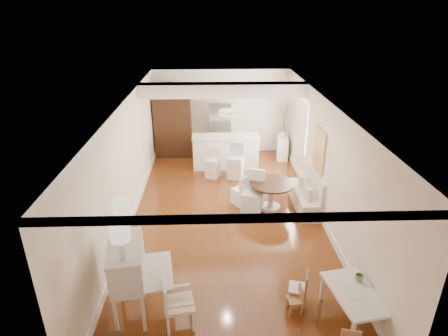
{
  "coord_description": "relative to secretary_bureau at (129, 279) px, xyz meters",
  "views": [
    {
      "loc": [
        -0.32,
        -7.71,
        4.74
      ],
      "look_at": [
        -0.05,
        0.3,
        1.2
      ],
      "focal_mm": 30.0,
      "sensor_mm": 36.0,
      "label": 1
    }
  ],
  "objects": [
    {
      "name": "room",
      "position": [
        1.74,
        3.2,
        1.32
      ],
      "size": [
        9.0,
        9.04,
        2.82
      ],
      "color": "brown",
      "rests_on": "ground"
    },
    {
      "name": "secretary_bureau",
      "position": [
        0.0,
        0.0,
        0.0
      ],
      "size": [
        1.18,
        1.2,
        1.32
      ],
      "primitive_type": "cube",
      "rotation": [
        0.0,
        0.0,
        0.16
      ],
      "color": "beige",
      "rests_on": "ground"
    },
    {
      "name": "gustavian_armchair",
      "position": [
        0.83,
        -0.31,
        -0.23
      ],
      "size": [
        0.57,
        0.57,
        0.86
      ],
      "primitive_type": "cube",
      "rotation": [
        0.0,
        0.0,
        1.74
      ],
      "color": "silver",
      "rests_on": "ground"
    },
    {
      "name": "kids_table",
      "position": [
        3.6,
        -0.31,
        -0.38
      ],
      "size": [
        0.86,
        1.22,
        0.56
      ],
      "primitive_type": "cube",
      "rotation": [
        0.0,
        0.0,
        0.17
      ],
      "color": "white",
      "rests_on": "ground"
    },
    {
      "name": "kids_chair_a",
      "position": [
        2.71,
        -0.1,
        -0.41
      ],
      "size": [
        0.27,
        0.27,
        0.5
      ],
      "primitive_type": "cube",
      "rotation": [
        0.0,
        0.0,
        -1.44
      ],
      "color": "#A07948",
      "rests_on": "ground"
    },
    {
      "name": "kids_chair_b",
      "position": [
        2.8,
        0.11,
        -0.34
      ],
      "size": [
        0.37,
        0.37,
        0.63
      ],
      "primitive_type": "cube",
      "rotation": [
        0.0,
        0.0,
        -1.85
      ],
      "color": "#946543",
      "rests_on": "ground"
    },
    {
      "name": "banquette",
      "position": [
        3.69,
        3.38,
        -0.17
      ],
      "size": [
        0.52,
        1.6,
        0.98
      ],
      "primitive_type": "cube",
      "color": "silver",
      "rests_on": "ground"
    },
    {
      "name": "dining_table",
      "position": [
        2.81,
        3.29,
        -0.29
      ],
      "size": [
        1.41,
        1.41,
        0.74
      ],
      "primitive_type": "cylinder",
      "rotation": [
        0.0,
        0.0,
        0.37
      ],
      "color": "#3F2314",
      "rests_on": "ground"
    },
    {
      "name": "slip_chair_near",
      "position": [
        2.35,
        3.24,
        -0.14
      ],
      "size": [
        0.62,
        0.64,
        1.03
      ],
      "primitive_type": "cube",
      "rotation": [
        0.0,
        0.0,
        -0.31
      ],
      "color": "silver",
      "rests_on": "ground"
    },
    {
      "name": "slip_chair_far",
      "position": [
        2.11,
        3.6,
        -0.24
      ],
      "size": [
        0.56,
        0.56,
        0.83
      ],
      "primitive_type": "cube",
      "rotation": [
        0.0,
        0.0,
        -2.54
      ],
      "color": "white",
      "rests_on": "ground"
    },
    {
      "name": "breakfast_counter",
      "position": [
        1.8,
        5.98,
        -0.14
      ],
      "size": [
        2.05,
        0.65,
        1.03
      ],
      "primitive_type": "cube",
      "color": "white",
      "rests_on": "ground"
    },
    {
      "name": "bar_stool_left",
      "position": [
        1.38,
        5.23,
        -0.21
      ],
      "size": [
        0.46,
        0.46,
        0.9
      ],
      "primitive_type": "cube",
      "rotation": [
        0.0,
        0.0,
        -0.36
      ],
      "color": "white",
      "rests_on": "ground"
    },
    {
      "name": "bar_stool_right",
      "position": [
        2.06,
        5.16,
        -0.13
      ],
      "size": [
        0.53,
        0.53,
        1.05
      ],
      "primitive_type": "cube",
      "rotation": [
        0.0,
        0.0,
        -0.3
      ],
      "color": "silver",
      "rests_on": "ground"
    },
    {
      "name": "pantry_cabinet",
      "position": [
        0.1,
        7.06,
        0.49
      ],
      "size": [
        1.2,
        0.6,
        2.3
      ],
      "primitive_type": "cube",
      "color": "#381E11",
      "rests_on": "ground"
    },
    {
      "name": "fridge",
      "position": [
        2.0,
        7.03,
        0.24
      ],
      "size": [
        0.75,
        0.65,
        1.8
      ],
      "primitive_type": "imported",
      "color": "silver",
      "rests_on": "ground"
    },
    {
      "name": "sideboard",
      "position": [
        3.7,
        6.69,
        -0.29
      ],
      "size": [
        0.43,
        0.81,
        0.74
      ],
      "primitive_type": "cube",
      "rotation": [
        0.0,
        0.0,
        -0.12
      ],
      "color": "white",
      "rests_on": "ground"
    },
    {
      "name": "pencil_cup",
      "position": [
        3.76,
        -0.04,
        -0.04
      ],
      "size": [
        0.15,
        0.15,
        0.11
      ],
      "primitive_type": "imported",
      "rotation": [
        0.0,
        0.0,
        0.12
      ],
      "color": "#5C9B5A",
      "rests_on": "kids_table"
    },
    {
      "name": "branch_vase",
      "position": [
        3.69,
        6.71,
        0.18
      ],
      "size": [
        0.26,
        0.26,
        0.21
      ],
      "primitive_type": "imported",
      "rotation": [
        0.0,
        0.0,
        -0.35
      ],
      "color": "white",
      "rests_on": "sideboard"
    }
  ]
}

